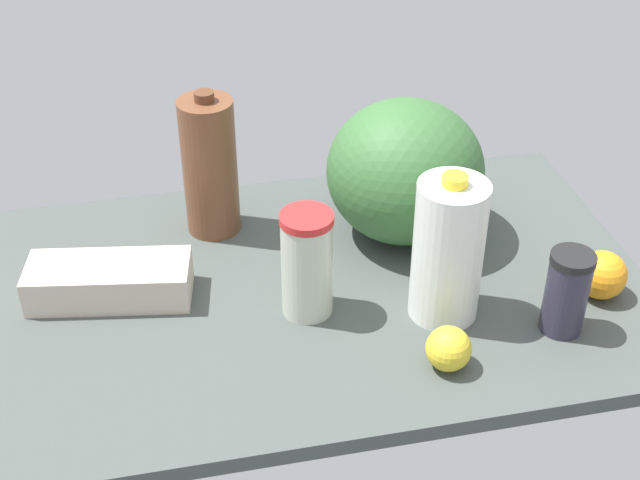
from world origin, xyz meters
The scene contains 9 objects.
countertop centered at (0.00, 0.00, 1.50)cm, with size 120.00×76.00×3.00cm, color #434B47.
milk_jug centered at (19.55, -11.89, 16.12)cm, with size 12.11×12.11×27.80cm.
watermelon centered at (19.55, 13.72, 16.85)cm, with size 30.21×30.21×27.70cm, color #376733.
egg_carton centered at (-37.53, 4.32, 6.52)cm, with size 28.83×11.21×7.04cm, color beige.
tumbler_cup centered at (-3.65, -6.50, 13.02)cm, with size 9.18×9.18×19.96cm.
chocolate_milk_jug centered at (-16.83, 22.89, 17.08)cm, with size 10.58×10.58×29.72cm.
shaker_bottle centered at (37.99, -20.45, 10.77)cm, with size 7.54×7.54×15.46cm.
lemon_by_jug centered at (15.82, -25.57, 6.76)cm, with size 7.51×7.51×7.51cm, color yellow.
orange_loose centered at (48.63, -13.28, 7.43)cm, with size 8.86×8.86×8.86cm, color orange.
Camera 1 is at (-26.83, -126.69, 103.39)cm, focal length 50.00 mm.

